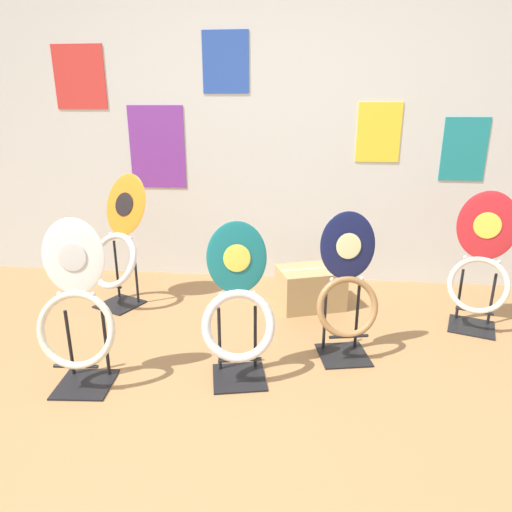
% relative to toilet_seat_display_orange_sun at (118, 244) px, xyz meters
% --- Properties ---
extents(ground_plane, '(14.00, 14.00, 0.00)m').
position_rel_toilet_seat_display_orange_sun_xyz_m(ground_plane, '(1.05, -1.49, -0.46)').
color(ground_plane, '#A37547').
extents(wall_back, '(8.00, 0.07, 2.60)m').
position_rel_toilet_seat_display_orange_sun_xyz_m(wall_back, '(1.05, 0.70, 0.84)').
color(wall_back, silver).
rests_on(wall_back, ground_plane).
extents(toilet_seat_display_orange_sun, '(0.51, 0.50, 0.94)m').
position_rel_toilet_seat_display_orange_sun_xyz_m(toilet_seat_display_orange_sun, '(0.00, 0.00, 0.00)').
color(toilet_seat_display_orange_sun, black).
rests_on(toilet_seat_display_orange_sun, ground_plane).
extents(toilet_seat_display_crimson_swirl, '(0.42, 0.36, 0.90)m').
position_rel_toilet_seat_display_orange_sun_xyz_m(toilet_seat_display_crimson_swirl, '(2.45, -0.11, -0.02)').
color(toilet_seat_display_crimson_swirl, black).
rests_on(toilet_seat_display_crimson_swirl, ground_plane).
extents(toilet_seat_display_navy_moon, '(0.38, 0.33, 0.86)m').
position_rel_toilet_seat_display_orange_sun_xyz_m(toilet_seat_display_navy_moon, '(1.57, -0.58, -0.04)').
color(toilet_seat_display_navy_moon, black).
rests_on(toilet_seat_display_navy_moon, ground_plane).
extents(toilet_seat_display_teal_sax, '(0.41, 0.33, 0.86)m').
position_rel_toilet_seat_display_orange_sun_xyz_m(toilet_seat_display_teal_sax, '(0.99, -0.88, -0.08)').
color(toilet_seat_display_teal_sax, black).
rests_on(toilet_seat_display_teal_sax, ground_plane).
extents(toilet_seat_display_white_plain, '(0.41, 0.30, 0.89)m').
position_rel_toilet_seat_display_orange_sun_xyz_m(toilet_seat_display_white_plain, '(0.20, -1.03, -0.05)').
color(toilet_seat_display_white_plain, black).
rests_on(toilet_seat_display_white_plain, ground_plane).
extents(storage_box, '(0.53, 0.45, 0.29)m').
position_rel_toilet_seat_display_orange_sun_xyz_m(storage_box, '(1.38, 0.10, -0.31)').
color(storage_box, tan).
rests_on(storage_box, ground_plane).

